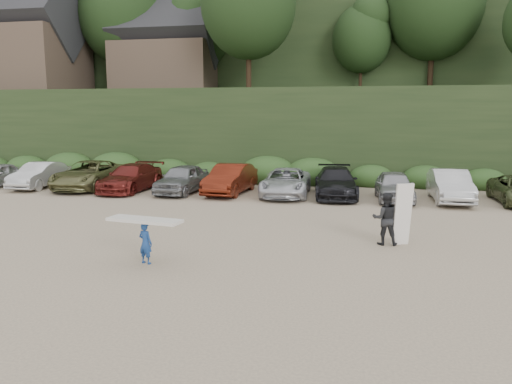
# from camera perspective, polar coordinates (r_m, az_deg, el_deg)

# --- Properties ---
(ground) EXTENTS (120.00, 120.00, 0.00)m
(ground) POSITION_cam_1_polar(r_m,az_deg,el_deg) (17.30, -1.20, -5.84)
(ground) COLOR tan
(ground) RESTS_ON ground
(hillside_backdrop) EXTENTS (90.00, 41.50, 28.00)m
(hillside_backdrop) POSITION_cam_1_polar(r_m,az_deg,el_deg) (52.81, 7.42, 16.43)
(hillside_backdrop) COLOR black
(hillside_backdrop) RESTS_ON ground
(parked_cars) EXTENTS (34.15, 6.19, 1.62)m
(parked_cars) POSITION_cam_1_polar(r_m,az_deg,el_deg) (26.95, 1.13, 1.25)
(parked_cars) COLOR #A4A4A9
(parked_cars) RESTS_ON ground
(child_surfer) EXTENTS (2.36, 0.98, 1.37)m
(child_surfer) POSITION_cam_1_polar(r_m,az_deg,el_deg) (15.14, -12.56, -4.60)
(child_surfer) COLOR navy
(child_surfer) RESTS_ON ground
(adult_surfer) EXTENTS (1.35, 0.73, 2.13)m
(adult_surfer) POSITION_cam_1_polar(r_m,az_deg,el_deg) (17.45, 14.73, -2.92)
(adult_surfer) COLOR black
(adult_surfer) RESTS_ON ground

